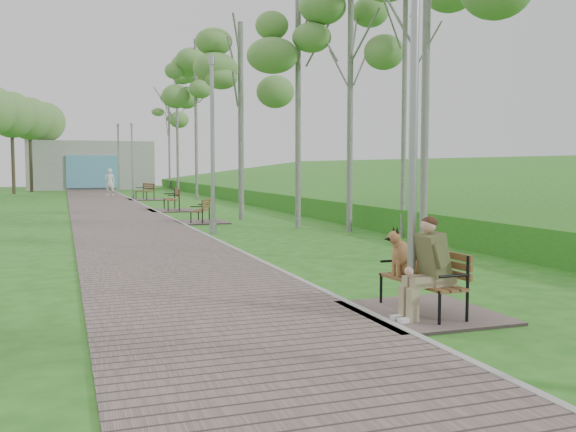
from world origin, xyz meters
The scene contains 20 objects.
ground centered at (0.00, 0.00, 0.00)m, with size 120.00×120.00×0.00m, color #246718.
walkway centered at (-1.75, 21.50, 0.02)m, with size 3.50×67.00×0.04m, color #61534E.
kerb centered at (0.00, 21.50, 0.03)m, with size 0.10×67.00×0.05m, color #999993.
embankment centered at (12.00, 20.00, 0.00)m, with size 14.00×70.00×1.60m, color #4A9632.
building_north centered at (-1.50, 50.97, 1.99)m, with size 10.00×5.20×4.00m.
bench_main centered at (0.61, 1.51, 0.42)m, with size 1.74×1.93×1.52m.
bench_second centered at (0.71, 16.05, 0.19)m, with size 1.66×1.85×1.02m.
bench_third centered at (0.70, 22.25, 0.23)m, with size 2.01×2.23×1.23m.
bench_far centered at (0.71, 31.91, 0.22)m, with size 1.93×2.15×1.19m.
lamp_post_near centered at (0.44, 1.44, 2.19)m, with size 0.18×0.18×4.69m.
lamp_post_second centered at (0.31, 12.29, 2.35)m, with size 0.19×0.19×5.03m.
lamp_post_third centered at (0.12, 32.85, 2.08)m, with size 0.17×0.17×4.44m.
lamp_post_far centered at (0.07, 41.99, 2.33)m, with size 0.19×0.19×4.98m.
pedestrian_near centered at (-0.91, 36.88, 0.90)m, with size 0.66×0.43×1.80m, color white.
birch_mid_a centered at (3.17, 13.04, 5.97)m, with size 2.27×2.27×7.60m.
birch_mid_b centered at (4.23, 11.52, 6.40)m, with size 2.36×2.36×8.15m.
birch_mid_c centered at (2.35, 16.77, 5.75)m, with size 2.59×2.59×7.33m.
birch_far_b centered at (3.62, 31.37, 7.53)m, with size 2.81×2.81×9.59m.
birch_distant_a centered at (3.67, 38.11, 6.81)m, with size 2.77×2.77×8.67m.
birch_distant_b centered at (4.88, 49.47, 6.68)m, with size 2.50×2.50×8.51m.
Camera 1 is at (-3.71, -5.66, 1.93)m, focal length 40.00 mm.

